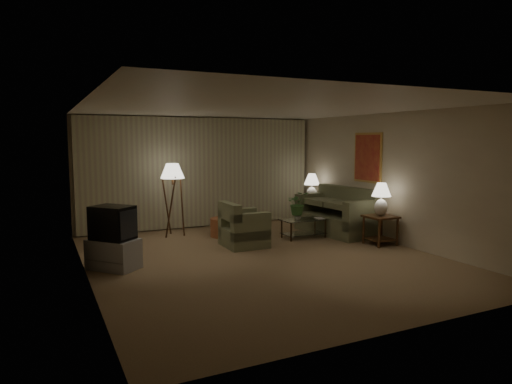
# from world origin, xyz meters

# --- Properties ---
(ground) EXTENTS (7.00, 7.00, 0.00)m
(ground) POSITION_xyz_m (0.00, 0.00, 0.00)
(ground) COLOR #8E734E
(ground) RESTS_ON ground
(room_shell) EXTENTS (6.04, 7.02, 2.72)m
(room_shell) POSITION_xyz_m (0.02, 1.51, 1.75)
(room_shell) COLOR beige
(room_shell) RESTS_ON ground
(sofa) EXTENTS (2.08, 1.33, 0.84)m
(sofa) POSITION_xyz_m (2.50, 1.31, 0.42)
(sofa) COLOR #777D58
(sofa) RESTS_ON ground
(armchair) EXTENTS (0.85, 0.81, 0.71)m
(armchair) POSITION_xyz_m (0.08, 1.04, 0.36)
(armchair) COLOR #777D58
(armchair) RESTS_ON ground
(side_table_near) EXTENTS (0.57, 0.57, 0.60)m
(side_table_near) POSITION_xyz_m (2.65, -0.04, 0.42)
(side_table_near) COLOR #381F0F
(side_table_near) RESTS_ON ground
(side_table_far) EXTENTS (0.46, 0.39, 0.60)m
(side_table_far) POSITION_xyz_m (2.65, 2.56, 0.39)
(side_table_far) COLOR #381F0F
(side_table_far) RESTS_ON ground
(table_lamp_near) EXTENTS (0.39, 0.39, 0.67)m
(table_lamp_near) POSITION_xyz_m (2.65, -0.04, 1.00)
(table_lamp_near) COLOR white
(table_lamp_near) RESTS_ON side_table_near
(table_lamp_far) EXTENTS (0.40, 0.40, 0.69)m
(table_lamp_far) POSITION_xyz_m (2.65, 2.56, 1.01)
(table_lamp_far) COLOR white
(table_lamp_far) RESTS_ON side_table_far
(coffee_table) EXTENTS (1.01, 0.55, 0.41)m
(coffee_table) POSITION_xyz_m (1.59, 1.21, 0.28)
(coffee_table) COLOR silver
(coffee_table) RESTS_ON ground
(tv_cabinet) EXTENTS (1.30, 1.30, 0.50)m
(tv_cabinet) POSITION_xyz_m (-2.55, 0.49, 0.25)
(tv_cabinet) COLOR #A1A1A3
(tv_cabinet) RESTS_ON ground
(crt_tv) EXTENTS (1.11, 1.11, 0.56)m
(crt_tv) POSITION_xyz_m (-2.55, 0.49, 0.78)
(crt_tv) COLOR black
(crt_tv) RESTS_ON tv_cabinet
(floor_lamp) EXTENTS (0.53, 0.53, 1.62)m
(floor_lamp) POSITION_xyz_m (-0.94, 2.64, 0.85)
(floor_lamp) COLOR #381F0F
(floor_lamp) RESTS_ON ground
(ottoman) EXTENTS (0.63, 0.63, 0.41)m
(ottoman) POSITION_xyz_m (0.07, 2.11, 0.20)
(ottoman) COLOR #9F5035
(ottoman) RESTS_ON ground
(vase) EXTENTS (0.17, 0.17, 0.14)m
(vase) POSITION_xyz_m (1.44, 1.21, 0.49)
(vase) COLOR silver
(vase) RESTS_ON coffee_table
(flowers) EXTENTS (0.57, 0.53, 0.52)m
(flowers) POSITION_xyz_m (1.44, 1.21, 0.82)
(flowers) COLOR #427A36
(flowers) RESTS_ON vase
(book) EXTENTS (0.21, 0.26, 0.02)m
(book) POSITION_xyz_m (1.84, 1.11, 0.42)
(book) COLOR olive
(book) RESTS_ON coffee_table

